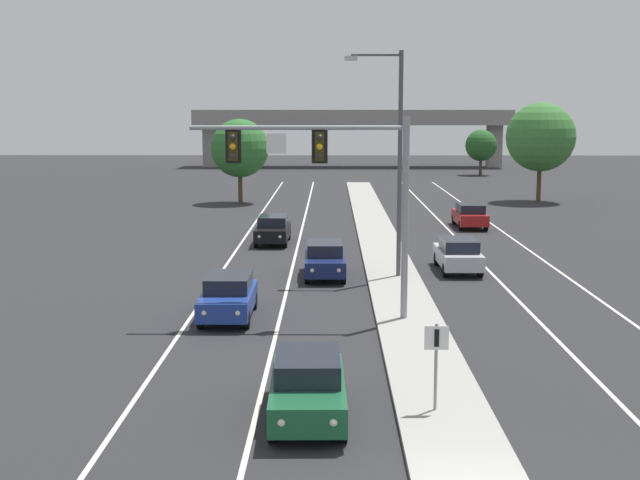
{
  "coord_description": "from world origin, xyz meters",
  "views": [
    {
      "loc": [
        -2.83,
        -15.39,
        7.54
      ],
      "look_at": [
        -3.2,
        13.0,
        3.2
      ],
      "focal_mm": 47.6,
      "sensor_mm": 36.0,
      "label": 1
    }
  ],
  "objects_px": {
    "car_oncoming_black": "(273,229)",
    "car_receding_silver": "(458,254)",
    "tree_far_left_b": "(240,148)",
    "car_receding_red": "(470,215)",
    "tree_far_right_c": "(541,137)",
    "median_sign_post": "(436,354)",
    "car_oncoming_green": "(308,386)",
    "car_oncoming_blue": "(228,296)",
    "car_oncoming_navy": "(325,259)",
    "tree_far_right_b": "(481,145)",
    "street_lamp_median": "(395,150)",
    "overhead_signal_mast": "(336,174)"
  },
  "relations": [
    {
      "from": "car_receding_red",
      "to": "tree_far_right_c",
      "type": "bearing_deg",
      "value": 62.46
    },
    {
      "from": "car_oncoming_green",
      "to": "car_oncoming_black",
      "type": "distance_m",
      "value": 28.03
    },
    {
      "from": "tree_far_left_b",
      "to": "car_receding_silver",
      "type": "bearing_deg",
      "value": -65.62
    },
    {
      "from": "car_oncoming_black",
      "to": "tree_far_left_b",
      "type": "height_order",
      "value": "tree_far_left_b"
    },
    {
      "from": "median_sign_post",
      "to": "car_oncoming_blue",
      "type": "distance_m",
      "value": 11.88
    },
    {
      "from": "street_lamp_median",
      "to": "tree_far_right_b",
      "type": "distance_m",
      "value": 64.43
    },
    {
      "from": "street_lamp_median",
      "to": "car_oncoming_navy",
      "type": "distance_m",
      "value": 5.88
    },
    {
      "from": "car_receding_silver",
      "to": "tree_far_right_b",
      "type": "height_order",
      "value": "tree_far_right_b"
    },
    {
      "from": "car_oncoming_black",
      "to": "car_oncoming_navy",
      "type": "bearing_deg",
      "value": -72.82
    },
    {
      "from": "car_oncoming_blue",
      "to": "street_lamp_median",
      "type": "bearing_deg",
      "value": 48.42
    },
    {
      "from": "car_oncoming_navy",
      "to": "car_receding_red",
      "type": "bearing_deg",
      "value": 60.73
    },
    {
      "from": "car_oncoming_black",
      "to": "car_receding_silver",
      "type": "height_order",
      "value": "same"
    },
    {
      "from": "car_oncoming_green",
      "to": "car_oncoming_navy",
      "type": "bearing_deg",
      "value": 89.1
    },
    {
      "from": "car_oncoming_green",
      "to": "tree_far_right_b",
      "type": "bearing_deg",
      "value": 77.21
    },
    {
      "from": "median_sign_post",
      "to": "car_receding_red",
      "type": "distance_m",
      "value": 35.08
    },
    {
      "from": "car_oncoming_navy",
      "to": "car_oncoming_black",
      "type": "bearing_deg",
      "value": 107.18
    },
    {
      "from": "car_oncoming_green",
      "to": "car_receding_red",
      "type": "relative_size",
      "value": 1.01
    },
    {
      "from": "car_receding_silver",
      "to": "car_oncoming_green",
      "type": "bearing_deg",
      "value": -108.67
    },
    {
      "from": "car_oncoming_black",
      "to": "car_oncoming_blue",
      "type": "bearing_deg",
      "value": -91.39
    },
    {
      "from": "car_oncoming_black",
      "to": "car_receding_silver",
      "type": "distance_m",
      "value": 12.56
    },
    {
      "from": "car_oncoming_blue",
      "to": "car_oncoming_navy",
      "type": "xyz_separation_m",
      "value": [
        3.47,
        7.85,
        0.0
      ]
    },
    {
      "from": "car_oncoming_black",
      "to": "median_sign_post",
      "type": "bearing_deg",
      "value": -77.91
    },
    {
      "from": "car_oncoming_green",
      "to": "tree_far_right_c",
      "type": "height_order",
      "value": "tree_far_right_c"
    },
    {
      "from": "car_oncoming_blue",
      "to": "tree_far_right_c",
      "type": "bearing_deg",
      "value": 62.43
    },
    {
      "from": "car_oncoming_navy",
      "to": "tree_far_right_c",
      "type": "height_order",
      "value": "tree_far_right_c"
    },
    {
      "from": "street_lamp_median",
      "to": "car_oncoming_blue",
      "type": "distance_m",
      "value": 11.1
    },
    {
      "from": "car_oncoming_blue",
      "to": "car_receding_silver",
      "type": "xyz_separation_m",
      "value": [
        9.78,
        9.31,
        0.0
      ]
    },
    {
      "from": "car_oncoming_blue",
      "to": "car_oncoming_navy",
      "type": "bearing_deg",
      "value": 66.12
    },
    {
      "from": "car_oncoming_green",
      "to": "car_receding_red",
      "type": "bearing_deg",
      "value": 74.52
    },
    {
      "from": "street_lamp_median",
      "to": "tree_far_right_c",
      "type": "xyz_separation_m",
      "value": [
        14.5,
        32.95,
        -0.41
      ]
    },
    {
      "from": "car_oncoming_blue",
      "to": "tree_far_right_b",
      "type": "distance_m",
      "value": 73.33
    },
    {
      "from": "car_oncoming_blue",
      "to": "tree_far_right_b",
      "type": "relative_size",
      "value": 0.83
    },
    {
      "from": "street_lamp_median",
      "to": "tree_far_left_b",
      "type": "xyz_separation_m",
      "value": [
        -10.29,
        31.65,
        -1.29
      ]
    },
    {
      "from": "car_oncoming_navy",
      "to": "tree_far_right_b",
      "type": "relative_size",
      "value": 0.84
    },
    {
      "from": "street_lamp_median",
      "to": "car_oncoming_navy",
      "type": "relative_size",
      "value": 2.22
    },
    {
      "from": "street_lamp_median",
      "to": "car_oncoming_green",
      "type": "relative_size",
      "value": 2.22
    },
    {
      "from": "car_oncoming_green",
      "to": "car_oncoming_navy",
      "type": "xyz_separation_m",
      "value": [
        0.29,
        18.05,
        0.0
      ]
    },
    {
      "from": "median_sign_post",
      "to": "car_oncoming_green",
      "type": "relative_size",
      "value": 0.49
    },
    {
      "from": "tree_far_right_b",
      "to": "car_receding_red",
      "type": "bearing_deg",
      "value": -100.71
    },
    {
      "from": "car_oncoming_black",
      "to": "tree_far_right_c",
      "type": "relative_size",
      "value": 0.55
    },
    {
      "from": "car_oncoming_green",
      "to": "car_receding_red",
      "type": "height_order",
      "value": "same"
    },
    {
      "from": "car_oncoming_blue",
      "to": "car_receding_red",
      "type": "relative_size",
      "value": 1.0
    },
    {
      "from": "median_sign_post",
      "to": "tree_far_right_b",
      "type": "distance_m",
      "value": 81.52
    },
    {
      "from": "car_oncoming_blue",
      "to": "tree_far_right_c",
      "type": "distance_m",
      "value": 45.78
    },
    {
      "from": "car_oncoming_navy",
      "to": "car_receding_silver",
      "type": "bearing_deg",
      "value": 13.04
    },
    {
      "from": "car_oncoming_navy",
      "to": "tree_far_right_b",
      "type": "xyz_separation_m",
      "value": [
        17.94,
        62.24,
        2.68
      ]
    },
    {
      "from": "car_oncoming_green",
      "to": "overhead_signal_mast",
      "type": "bearing_deg",
      "value": 85.72
    },
    {
      "from": "median_sign_post",
      "to": "tree_far_right_b",
      "type": "xyz_separation_m",
      "value": [
        15.05,
        80.09,
        1.91
      ]
    },
    {
      "from": "car_receding_silver",
      "to": "tree_far_left_b",
      "type": "relative_size",
      "value": 0.65
    },
    {
      "from": "overhead_signal_mast",
      "to": "car_oncoming_blue",
      "type": "height_order",
      "value": "overhead_signal_mast"
    }
  ]
}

